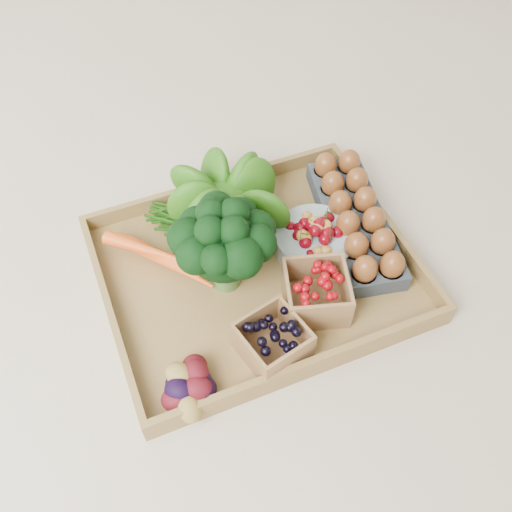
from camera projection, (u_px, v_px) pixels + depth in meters
name	position (u px, v px, depth m)	size (l,w,h in m)	color
ground	(256.00, 276.00, 1.06)	(4.00, 4.00, 0.00)	beige
tray	(256.00, 273.00, 1.06)	(0.55, 0.45, 0.01)	olive
carrots	(159.00, 256.00, 1.04)	(0.18, 0.13, 0.04)	#F05618
lettuce	(226.00, 195.00, 1.06)	(0.16, 0.16, 0.16)	#0F4B0B
broccoli	(225.00, 258.00, 0.98)	(0.18, 0.18, 0.14)	black
cherry_bowl	(315.00, 241.00, 1.07)	(0.15, 0.15, 0.04)	#8C9EA5
egg_carton	(354.00, 223.00, 1.10)	(0.11, 0.32, 0.04)	#353B43
potatoes	(188.00, 381.00, 0.88)	(0.12, 0.12, 0.07)	#400A11
punnet_blackberry	(273.00, 341.00, 0.92)	(0.10, 0.10, 0.07)	black
punnet_raspberry	(316.00, 292.00, 0.98)	(0.11, 0.11, 0.07)	maroon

